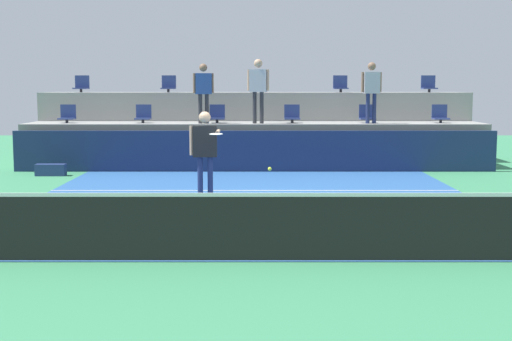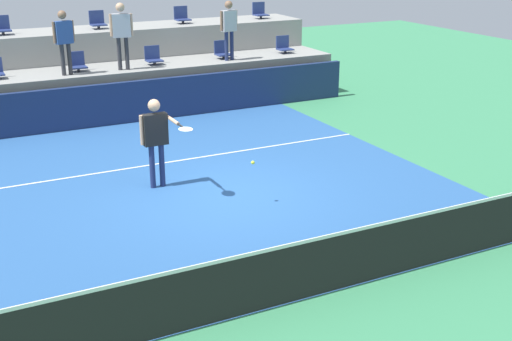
{
  "view_description": "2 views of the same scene",
  "coord_description": "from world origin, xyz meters",
  "px_view_note": "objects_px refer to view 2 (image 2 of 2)",
  "views": [
    {
      "loc": [
        0.03,
        -13.23,
        2.31
      ],
      "look_at": [
        0.05,
        -1.74,
        0.94
      ],
      "focal_mm": 50.26,
      "sensor_mm": 36.0,
      "label": 1
    },
    {
      "loc": [
        -4.92,
        -11.01,
        4.84
      ],
      "look_at": [
        -0.11,
        -1.5,
        1.03
      ],
      "focal_mm": 47.22,
      "sensor_mm": 36.0,
      "label": 2
    }
  ],
  "objects_px": {
    "stadium_chair_upper_center": "(98,21)",
    "stadium_chair_upper_far_right": "(260,12)",
    "stadium_chair_lower_right": "(222,51)",
    "spectator_in_white": "(229,25)",
    "stadium_chair_lower_mid_left": "(77,63)",
    "spectator_in_grey": "(122,29)",
    "stadium_chair_upper_left": "(2,27)",
    "tennis_player": "(156,134)",
    "spectator_leaning_on_rail": "(64,37)",
    "stadium_chair_lower_mid_right": "(153,57)",
    "stadium_chair_upper_right": "(182,16)",
    "stadium_chair_lower_far_right": "(284,46)",
    "tennis_ball": "(253,163)"
  },
  "relations": [
    {
      "from": "stadium_chair_upper_center",
      "to": "stadium_chair_upper_far_right",
      "type": "bearing_deg",
      "value": 0.0
    },
    {
      "from": "stadium_chair_lower_right",
      "to": "stadium_chair_upper_right",
      "type": "height_order",
      "value": "stadium_chair_upper_right"
    },
    {
      "from": "spectator_leaning_on_rail",
      "to": "spectator_in_grey",
      "type": "xyz_separation_m",
      "value": [
        1.53,
        0.0,
        0.09
      ]
    },
    {
      "from": "stadium_chair_lower_mid_left",
      "to": "tennis_player",
      "type": "relative_size",
      "value": 0.29
    },
    {
      "from": "stadium_chair_upper_right",
      "to": "spectator_leaning_on_rail",
      "type": "height_order",
      "value": "spectator_leaning_on_rail"
    },
    {
      "from": "stadium_chair_lower_right",
      "to": "spectator_in_white",
      "type": "xyz_separation_m",
      "value": [
        0.05,
        -0.38,
        0.81
      ]
    },
    {
      "from": "spectator_leaning_on_rail",
      "to": "tennis_ball",
      "type": "distance_m",
      "value": 7.8
    },
    {
      "from": "tennis_ball",
      "to": "stadium_chair_upper_center",
      "type": "bearing_deg",
      "value": 91.62
    },
    {
      "from": "stadium_chair_upper_left",
      "to": "spectator_leaning_on_rail",
      "type": "xyz_separation_m",
      "value": [
        1.24,
        -2.18,
        -0.06
      ]
    },
    {
      "from": "spectator_leaning_on_rail",
      "to": "spectator_in_white",
      "type": "height_order",
      "value": "spectator_in_white"
    },
    {
      "from": "stadium_chair_lower_right",
      "to": "tennis_ball",
      "type": "distance_m",
      "value": 8.41
    },
    {
      "from": "stadium_chair_upper_left",
      "to": "stadium_chair_lower_right",
      "type": "bearing_deg",
      "value": -17.03
    },
    {
      "from": "stadium_chair_lower_right",
      "to": "stadium_chair_upper_left",
      "type": "relative_size",
      "value": 1.0
    },
    {
      "from": "tennis_player",
      "to": "spectator_leaning_on_rail",
      "type": "xyz_separation_m",
      "value": [
        -0.45,
        5.8,
        1.14
      ]
    },
    {
      "from": "stadium_chair_lower_mid_right",
      "to": "tennis_ball",
      "type": "xyz_separation_m",
      "value": [
        -0.79,
        -7.86,
        -0.63
      ]
    },
    {
      "from": "spectator_in_grey",
      "to": "stadium_chair_upper_far_right",
      "type": "bearing_deg",
      "value": 22.46
    },
    {
      "from": "stadium_chair_lower_mid_left",
      "to": "stadium_chair_lower_far_right",
      "type": "bearing_deg",
      "value": 0.0
    },
    {
      "from": "stadium_chair_lower_mid_left",
      "to": "stadium_chair_upper_center",
      "type": "xyz_separation_m",
      "value": [
        1.08,
        1.8,
        0.85
      ]
    },
    {
      "from": "stadium_chair_upper_right",
      "to": "stadium_chair_lower_mid_left",
      "type": "bearing_deg",
      "value": -154.19
    },
    {
      "from": "stadium_chair_upper_left",
      "to": "tennis_player",
      "type": "bearing_deg",
      "value": -78.08
    },
    {
      "from": "stadium_chair_lower_mid_right",
      "to": "stadium_chair_lower_right",
      "type": "relative_size",
      "value": 1.0
    },
    {
      "from": "stadium_chair_lower_right",
      "to": "tennis_ball",
      "type": "bearing_deg",
      "value": -110.45
    },
    {
      "from": "spectator_in_white",
      "to": "stadium_chair_upper_far_right",
      "type": "bearing_deg",
      "value": 45.83
    },
    {
      "from": "stadium_chair_upper_left",
      "to": "tennis_player",
      "type": "height_order",
      "value": "stadium_chair_upper_left"
    },
    {
      "from": "stadium_chair_upper_right",
      "to": "spectator_in_grey",
      "type": "height_order",
      "value": "spectator_in_grey"
    },
    {
      "from": "spectator_in_white",
      "to": "tennis_player",
      "type": "bearing_deg",
      "value": -126.14
    },
    {
      "from": "stadium_chair_lower_right",
      "to": "stadium_chair_lower_far_right",
      "type": "xyz_separation_m",
      "value": [
        2.09,
        0.0,
        0.0
      ]
    },
    {
      "from": "stadium_chair_lower_mid_left",
      "to": "stadium_chair_lower_mid_right",
      "type": "relative_size",
      "value": 1.0
    },
    {
      "from": "stadium_chair_upper_far_right",
      "to": "stadium_chair_lower_right",
      "type": "bearing_deg",
      "value": -140.3
    },
    {
      "from": "stadium_chair_lower_mid_left",
      "to": "stadium_chair_upper_right",
      "type": "height_order",
      "value": "stadium_chair_upper_right"
    },
    {
      "from": "stadium_chair_lower_far_right",
      "to": "spectator_in_grey",
      "type": "distance_m",
      "value": 5.29
    },
    {
      "from": "stadium_chair_upper_center",
      "to": "spectator_leaning_on_rail",
      "type": "relative_size",
      "value": 0.31
    },
    {
      "from": "stadium_chair_lower_mid_left",
      "to": "stadium_chair_upper_center",
      "type": "bearing_deg",
      "value": 59.06
    },
    {
      "from": "spectator_in_grey",
      "to": "stadium_chair_lower_far_right",
      "type": "bearing_deg",
      "value": 4.22
    },
    {
      "from": "stadium_chair_upper_far_right",
      "to": "stadium_chair_upper_center",
      "type": "bearing_deg",
      "value": 180.0
    },
    {
      "from": "stadium_chair_lower_mid_left",
      "to": "stadium_chair_upper_left",
      "type": "distance_m",
      "value": 2.55
    },
    {
      "from": "stadium_chair_lower_mid_left",
      "to": "stadium_chair_lower_far_right",
      "type": "relative_size",
      "value": 1.0
    },
    {
      "from": "stadium_chair_upper_right",
      "to": "spectator_leaning_on_rail",
      "type": "xyz_separation_m",
      "value": [
        -4.08,
        -2.18,
        -0.06
      ]
    },
    {
      "from": "tennis_player",
      "to": "spectator_in_white",
      "type": "height_order",
      "value": "spectator_in_white"
    },
    {
      "from": "spectator_in_grey",
      "to": "spectator_leaning_on_rail",
      "type": "bearing_deg",
      "value": 180.0
    },
    {
      "from": "stadium_chair_upper_right",
      "to": "stadium_chair_lower_far_right",
      "type": "bearing_deg",
      "value": -34.23
    },
    {
      "from": "stadium_chair_lower_mid_left",
      "to": "spectator_in_grey",
      "type": "xyz_separation_m",
      "value": [
        1.17,
        -0.38,
        0.88
      ]
    },
    {
      "from": "spectator_in_grey",
      "to": "stadium_chair_lower_right",
      "type": "bearing_deg",
      "value": 7.03
    },
    {
      "from": "stadium_chair_lower_mid_right",
      "to": "stadium_chair_upper_right",
      "type": "height_order",
      "value": "stadium_chair_upper_right"
    },
    {
      "from": "stadium_chair_lower_far_right",
      "to": "stadium_chair_upper_center",
      "type": "distance_m",
      "value": 5.65
    },
    {
      "from": "stadium_chair_upper_right",
      "to": "tennis_player",
      "type": "bearing_deg",
      "value": -114.44
    },
    {
      "from": "spectator_leaning_on_rail",
      "to": "stadium_chair_upper_left",
      "type": "bearing_deg",
      "value": 119.5
    },
    {
      "from": "tennis_player",
      "to": "spectator_leaning_on_rail",
      "type": "bearing_deg",
      "value": 94.44
    },
    {
      "from": "stadium_chair_lower_right",
      "to": "spectator_leaning_on_rail",
      "type": "relative_size",
      "value": 0.31
    },
    {
      "from": "stadium_chair_lower_mid_left",
      "to": "stadium_chair_upper_right",
      "type": "relative_size",
      "value": 1.0
    }
  ]
}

